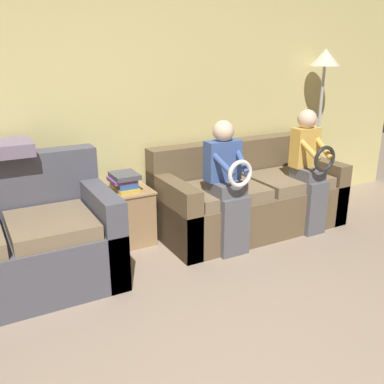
{
  "coord_description": "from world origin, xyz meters",
  "views": [
    {
      "loc": [
        -1.1,
        -1.02,
        1.74
      ],
      "look_at": [
        0.36,
        1.64,
        0.72
      ],
      "focal_mm": 40.0,
      "sensor_mm": 36.0,
      "label": 1
    }
  ],
  "objects": [
    {
      "name": "floor_lamp",
      "position": [
        2.49,
        2.52,
        1.47
      ],
      "size": [
        0.32,
        0.32,
        1.74
      ],
      "color": "#2D2B28",
      "rests_on": "ground_plane"
    },
    {
      "name": "throw_pillow",
      "position": [
        -0.82,
        2.46,
        1.02
      ],
      "size": [
        0.39,
        0.39,
        0.1
      ],
      "color": "slate",
      "rests_on": "couch_side"
    },
    {
      "name": "child_right_seated",
      "position": [
        1.82,
        1.93,
        0.67
      ],
      "size": [
        0.27,
        0.38,
        1.2
      ],
      "color": "#56565B",
      "rests_on": "ground_plane"
    },
    {
      "name": "wall_back",
      "position": [
        0.0,
        2.76,
        1.27
      ],
      "size": [
        7.73,
        0.06,
        2.55
      ],
      "color": "#DBCC7F",
      "rests_on": "ground_plane"
    },
    {
      "name": "book_stack",
      "position": [
        0.14,
        2.5,
        0.6
      ],
      "size": [
        0.24,
        0.27,
        0.16
      ],
      "color": "gold",
      "rests_on": "side_shelf"
    },
    {
      "name": "couch_main",
      "position": [
        1.35,
        2.27,
        0.31
      ],
      "size": [
        1.87,
        0.85,
        0.85
      ],
      "color": "brown",
      "rests_on": "ground_plane"
    },
    {
      "name": "couch_side",
      "position": [
        -0.93,
        2.16,
        0.34
      ],
      "size": [
        1.58,
        0.89,
        0.97
      ],
      "color": "#4C4C56",
      "rests_on": "ground_plane"
    },
    {
      "name": "side_shelf",
      "position": [
        0.13,
        2.5,
        0.27
      ],
      "size": [
        0.48,
        0.41,
        0.52
      ],
      "color": "#9E7A51",
      "rests_on": "ground_plane"
    },
    {
      "name": "child_left_seated",
      "position": [
        0.87,
        1.93,
        0.64
      ],
      "size": [
        0.32,
        0.38,
        1.16
      ],
      "color": "#56565B",
      "rests_on": "ground_plane"
    }
  ]
}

